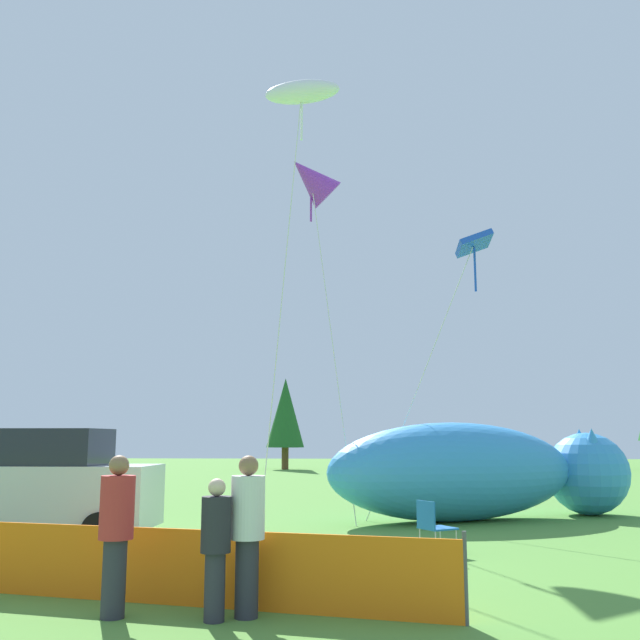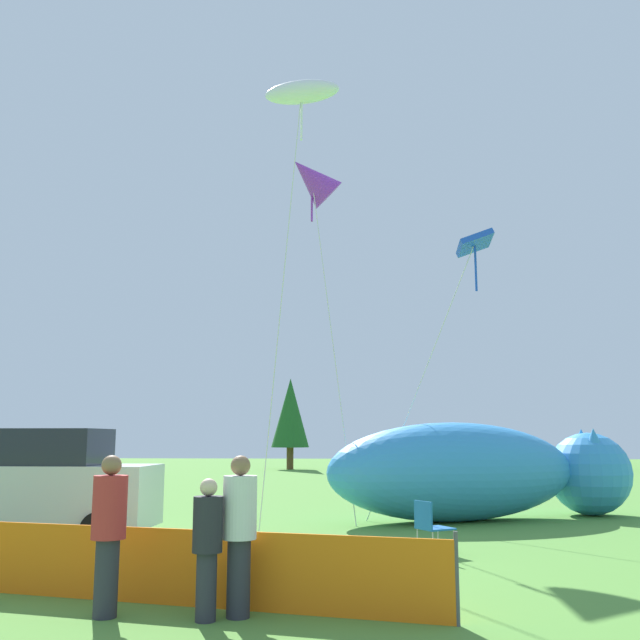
% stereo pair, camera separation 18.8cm
% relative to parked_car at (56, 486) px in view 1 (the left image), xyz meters
% --- Properties ---
extents(ground_plane, '(120.00, 120.00, 0.00)m').
position_rel_parked_car_xyz_m(ground_plane, '(4.23, -2.08, -1.09)').
color(ground_plane, '#548C38').
extents(parked_car, '(3.91, 1.90, 2.22)m').
position_rel_parked_car_xyz_m(parked_car, '(0.00, 0.00, 0.00)').
color(parked_car, '#B7BCC1').
rests_on(parked_car, ground).
extents(folding_chair, '(0.74, 0.74, 0.94)m').
position_rel_parked_car_xyz_m(folding_chair, '(7.41, -1.24, -0.54)').
color(folding_chair, '#1959A5').
rests_on(folding_chair, ground).
extents(inflatable_cat, '(8.45, 5.20, 2.42)m').
position_rel_parked_car_xyz_m(inflatable_cat, '(9.16, 4.28, 0.03)').
color(inflatable_cat, '#338CD8').
rests_on(inflatable_cat, ground).
extents(safety_fence, '(7.83, 1.79, 1.01)m').
position_rel_parked_car_xyz_m(safety_fence, '(3.42, -5.15, -0.63)').
color(safety_fence, orange).
rests_on(safety_fence, ground).
extents(spectator_in_red_shirt, '(0.40, 0.40, 1.84)m').
position_rel_parked_car_xyz_m(spectator_in_red_shirt, '(3.30, -5.92, -0.08)').
color(spectator_in_red_shirt, '#2D2D38').
rests_on(spectator_in_red_shirt, ground).
extents(spectator_in_black_shirt, '(0.34, 0.34, 1.58)m').
position_rel_parked_car_xyz_m(spectator_in_black_shirt, '(4.49, -6.02, -0.23)').
color(spectator_in_black_shirt, '#2D2D38').
rests_on(spectator_in_black_shirt, ground).
extents(spectator_in_yellow_shirt, '(0.40, 0.40, 1.83)m').
position_rel_parked_car_xyz_m(spectator_in_yellow_shirt, '(4.83, -5.82, -0.09)').
color(spectator_in_yellow_shirt, '#2D2D38').
rests_on(spectator_in_yellow_shirt, ground).
extents(kite_white_ghost, '(2.16, 1.61, 11.21)m').
position_rel_parked_car_xyz_m(kite_white_ghost, '(4.71, 2.61, 9.65)').
color(kite_white_ghost, silver).
rests_on(kite_white_ghost, ground).
extents(kite_blue_box, '(3.42, 0.98, 7.46)m').
position_rel_parked_car_xyz_m(kite_blue_box, '(9.16, 4.20, 5.93)').
color(kite_blue_box, silver).
rests_on(kite_blue_box, ground).
extents(kite_purple_delta, '(2.28, 3.32, 10.37)m').
position_rel_parked_car_xyz_m(kite_purple_delta, '(4.77, 5.36, 8.39)').
color(kite_purple_delta, silver).
rests_on(kite_purple_delta, ground).
extents(horizon_tree_west, '(2.51, 2.51, 5.99)m').
position_rel_parked_car_xyz_m(horizon_tree_west, '(1.11, 33.20, 2.59)').
color(horizon_tree_west, brown).
rests_on(horizon_tree_west, ground).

